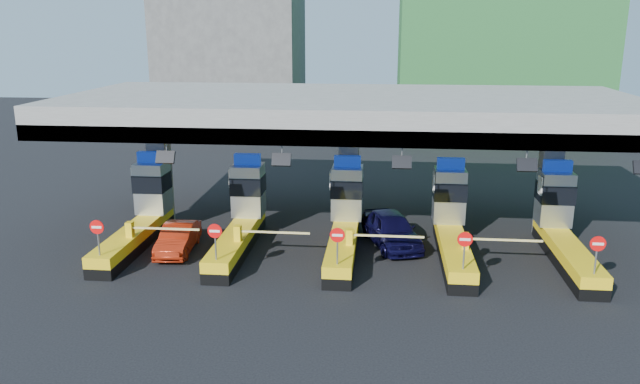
# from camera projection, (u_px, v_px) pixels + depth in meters

# --- Properties ---
(ground) EXTENTS (120.00, 120.00, 0.00)m
(ground) POSITION_uv_depth(u_px,v_px,m) (344.00, 248.00, 29.84)
(ground) COLOR black
(ground) RESTS_ON ground
(toll_canopy) EXTENTS (28.00, 12.09, 7.00)m
(toll_canopy) POSITION_uv_depth(u_px,v_px,m) (349.00, 113.00, 31.02)
(toll_canopy) COLOR slate
(toll_canopy) RESTS_ON ground
(toll_lane_far_left) EXTENTS (4.43, 8.00, 4.16)m
(toll_lane_far_left) POSITION_uv_depth(u_px,v_px,m) (143.00, 213.00, 30.73)
(toll_lane_far_left) COLOR black
(toll_lane_far_left) RESTS_ON ground
(toll_lane_left) EXTENTS (4.43, 8.00, 4.16)m
(toll_lane_left) POSITION_uv_depth(u_px,v_px,m) (242.00, 216.00, 30.24)
(toll_lane_left) COLOR black
(toll_lane_left) RESTS_ON ground
(toll_lane_center) EXTENTS (4.43, 8.00, 4.16)m
(toll_lane_center) POSITION_uv_depth(u_px,v_px,m) (345.00, 219.00, 29.75)
(toll_lane_center) COLOR black
(toll_lane_center) RESTS_ON ground
(toll_lane_right) EXTENTS (4.43, 8.00, 4.16)m
(toll_lane_right) POSITION_uv_depth(u_px,v_px,m) (451.00, 222.00, 29.25)
(toll_lane_right) COLOR black
(toll_lane_right) RESTS_ON ground
(toll_lane_far_right) EXTENTS (4.43, 8.00, 4.16)m
(toll_lane_far_right) POSITION_uv_depth(u_px,v_px,m) (561.00, 225.00, 28.76)
(toll_lane_far_right) COLOR black
(toll_lane_far_right) RESTS_ON ground
(bg_building_concrete) EXTENTS (14.00, 10.00, 18.00)m
(bg_building_concrete) POSITION_uv_depth(u_px,v_px,m) (231.00, 39.00, 63.50)
(bg_building_concrete) COLOR #4C4C49
(bg_building_concrete) RESTS_ON ground
(van) EXTENTS (3.39, 5.23, 1.66)m
(van) POSITION_uv_depth(u_px,v_px,m) (391.00, 229.00, 30.05)
(van) COLOR black
(van) RESTS_ON ground
(red_car) EXTENTS (1.69, 4.10, 1.32)m
(red_car) POSITION_uv_depth(u_px,v_px,m) (178.00, 238.00, 29.24)
(red_car) COLOR maroon
(red_car) RESTS_ON ground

